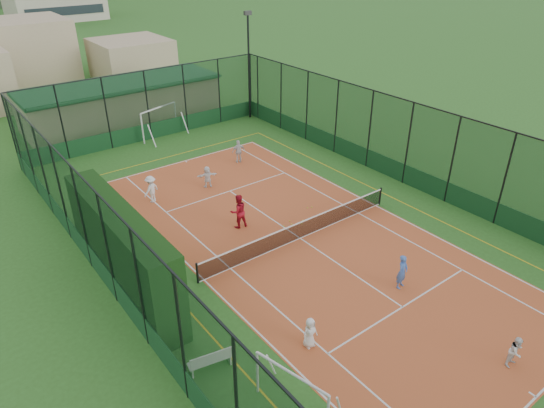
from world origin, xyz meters
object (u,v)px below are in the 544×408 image
(child_near_right, at_px, (516,352))
(child_far_right, at_px, (239,151))
(futsal_goal_near, at_px, (291,393))
(child_near_left, at_px, (310,333))
(floodlight_ne, at_px, (249,67))
(child_far_left, at_px, (151,189))
(clubhouse, at_px, (122,102))
(white_bench, at_px, (210,359))
(futsal_goal_far, at_px, (160,122))
(coach, at_px, (238,211))
(child_near_mid, at_px, (402,272))
(child_far_back, at_px, (207,177))

(child_near_right, bearing_deg, child_far_right, 84.66)
(futsal_goal_near, distance_m, child_near_left, 2.97)
(futsal_goal_near, bearing_deg, floodlight_ne, -46.95)
(floodlight_ne, distance_m, child_far_left, 15.77)
(floodlight_ne, xyz_separation_m, clubhouse, (-8.60, 5.40, -2.55))
(white_bench, relative_size, child_far_right, 1.01)
(futsal_goal_far, height_order, child_far_right, futsal_goal_far)
(floodlight_ne, height_order, child_far_right, floodlight_ne)
(child_far_left, bearing_deg, futsal_goal_far, -141.46)
(futsal_goal_far, xyz_separation_m, child_near_right, (-0.06, -27.61, -0.50))
(floodlight_ne, relative_size, child_far_left, 5.24)
(clubhouse, bearing_deg, child_far_right, -77.57)
(child_near_left, relative_size, child_near_right, 1.03)
(clubhouse, bearing_deg, white_bench, -106.45)
(white_bench, bearing_deg, child_near_left, -8.54)
(child_far_right, xyz_separation_m, coach, (-4.55, -6.75, 0.14))
(futsal_goal_near, xyz_separation_m, child_near_mid, (7.70, 2.01, -0.09))
(child_far_right, bearing_deg, futsal_goal_far, -60.58)
(child_far_right, bearing_deg, futsal_goal_near, 75.08)
(futsal_goal_far, xyz_separation_m, child_far_back, (-1.46, -9.27, -0.45))
(floodlight_ne, bearing_deg, futsal_goal_near, -122.50)
(clubhouse, xyz_separation_m, futsal_goal_near, (-6.74, -29.48, -0.69))
(futsal_goal_far, bearing_deg, child_near_right, -108.55)
(white_bench, xyz_separation_m, child_far_back, (7.08, 12.09, 0.23))
(white_bench, bearing_deg, child_far_right, 64.69)
(floodlight_ne, distance_m, child_near_left, 26.03)
(futsal_goal_far, distance_m, child_near_right, 27.62)
(child_far_left, bearing_deg, child_far_right, 169.87)
(child_near_right, xyz_separation_m, child_far_back, (-1.41, 18.34, 0.05))
(child_far_right, xyz_separation_m, child_far_back, (-3.47, -1.85, -0.12))
(child_far_right, bearing_deg, child_near_right, 98.40)
(futsal_goal_near, height_order, futsal_goal_far, futsal_goal_far)
(futsal_goal_far, bearing_deg, clubhouse, 79.87)
(child_near_mid, bearing_deg, futsal_goal_far, 78.61)
(floodlight_ne, bearing_deg, coach, -126.93)
(clubhouse, relative_size, child_near_mid, 9.67)
(clubhouse, bearing_deg, child_near_right, -88.80)
(white_bench, bearing_deg, child_near_mid, 4.95)
(clubhouse, relative_size, futsal_goal_far, 4.39)
(floodlight_ne, distance_m, futsal_goal_near, 28.74)
(white_bench, xyz_separation_m, child_near_left, (3.42, -1.27, 0.20))
(futsal_goal_near, height_order, coach, coach)
(floodlight_ne, distance_m, child_near_right, 28.61)
(child_far_right, bearing_deg, child_far_left, 26.94)
(floodlight_ne, relative_size, clubhouse, 0.54)
(clubhouse, relative_size, child_far_left, 9.65)
(futsal_goal_near, distance_m, child_far_back, 16.30)
(child_far_left, relative_size, child_far_right, 1.02)
(child_far_left, distance_m, child_far_right, 7.09)
(floodlight_ne, xyz_separation_m, futsal_goal_near, (-15.34, -24.08, -3.24))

